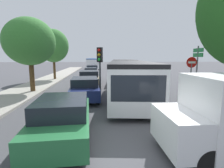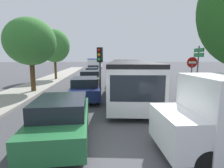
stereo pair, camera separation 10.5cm
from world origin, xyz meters
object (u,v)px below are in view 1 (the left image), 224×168
object	(u,v)px
queued_car_green	(63,118)
no_entry_sign	(191,71)
city_bus_rear	(95,63)
tree_left_mid	(30,42)
tree_left_far	(53,46)
articulated_bus	(127,73)
queued_car_tan	(89,78)
queued_car_white	(91,73)
queued_car_navy	(85,88)
traffic_light	(100,62)
direction_sign_post	(197,61)
queued_car_silver	(92,70)

from	to	relation	value
queued_car_green	no_entry_sign	xyz separation A→B (m)	(7.30, 5.19, 1.14)
city_bus_rear	no_entry_sign	bearing A→B (deg)	-164.20
tree_left_mid	tree_left_far	world-z (taller)	tree_left_far
articulated_bus	queued_car_green	size ratio (longest dim) A/B	4.02
queued_car_tan	queued_car_white	world-z (taller)	queued_car_tan
queued_car_green	queued_car_navy	size ratio (longest dim) A/B	0.98
articulated_bus	city_bus_rear	size ratio (longest dim) A/B	1.45
queued_car_white	city_bus_rear	bearing A→B (deg)	-3.71
queued_car_green	tree_left_mid	distance (m)	9.76
articulated_bus	tree_left_far	world-z (taller)	tree_left_far
traffic_light	direction_sign_post	distance (m)	7.18
tree_left_mid	queued_car_silver	bearing A→B (deg)	74.60
articulated_bus	queued_car_silver	bearing A→B (deg)	-159.62
articulated_bus	city_bus_rear	bearing A→B (deg)	-166.98
queued_car_silver	city_bus_rear	bearing A→B (deg)	-3.94
articulated_bus	tree_left_far	bearing A→B (deg)	-124.55
queued_car_silver	no_entry_sign	bearing A→B (deg)	-161.71
queued_car_silver	queued_car_white	bearing A→B (deg)	176.90
queued_car_tan	traffic_light	xyz separation A→B (m)	(1.04, -6.15, 1.73)
articulated_bus	city_bus_rear	world-z (taller)	articulated_bus
queued_car_navy	queued_car_tan	xyz separation A→B (m)	(-0.04, 5.50, 0.02)
queued_car_silver	no_entry_sign	world-z (taller)	no_entry_sign
direction_sign_post	queued_car_tan	bearing A→B (deg)	-26.69
queued_car_white	direction_sign_post	world-z (taller)	direction_sign_post
queued_car_white	traffic_light	xyz separation A→B (m)	(1.18, -12.91, 1.79)
queued_car_white	queued_car_green	bearing A→B (deg)	176.12
queued_car_green	queued_car_white	bearing A→B (deg)	-3.88
queued_car_navy	queued_car_silver	bearing A→B (deg)	-2.77
queued_car_white	tree_left_mid	xyz separation A→B (m)	(-4.16, -9.67, 3.26)
queued_car_white	tree_left_mid	size ratio (longest dim) A/B	0.71
no_entry_sign	queued_car_green	bearing A→B (deg)	-54.56
queued_car_white	tree_left_far	xyz separation A→B (m)	(-4.34, -1.85, 3.45)
city_bus_rear	no_entry_sign	size ratio (longest dim) A/B	4.19
articulated_bus	queued_car_navy	xyz separation A→B (m)	(-3.38, -3.68, -0.71)
queued_car_green	queued_car_silver	xyz separation A→B (m)	(0.10, 23.24, 0.03)
city_bus_rear	tree_left_far	world-z (taller)	tree_left_far
queued_car_tan	queued_car_silver	xyz separation A→B (m)	(-0.17, 12.05, -0.00)
direction_sign_post	articulated_bus	bearing A→B (deg)	-28.67
articulated_bus	direction_sign_post	bearing A→B (deg)	63.11
articulated_bus	traffic_light	xyz separation A→B (m)	(-2.38, -4.34, 1.04)
articulated_bus	traffic_light	distance (m)	5.06
articulated_bus	no_entry_sign	size ratio (longest dim) A/B	6.07
traffic_light	tree_left_far	world-z (taller)	tree_left_far
queued_car_tan	direction_sign_post	bearing A→B (deg)	-124.21
queued_car_tan	direction_sign_post	distance (m)	9.59
no_entry_sign	queued_car_navy	bearing A→B (deg)	-94.10
city_bus_rear	queued_car_navy	distance (m)	31.34
queued_car_green	traffic_light	size ratio (longest dim) A/B	1.25
city_bus_rear	no_entry_sign	xyz separation A→B (m)	(7.09, -31.84, 0.42)
queued_car_tan	queued_car_silver	bearing A→B (deg)	-2.66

